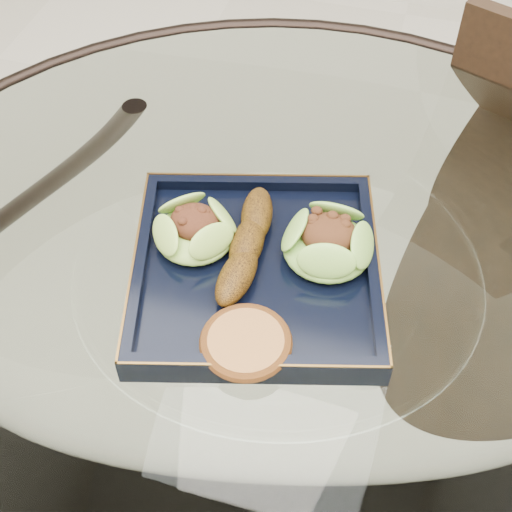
# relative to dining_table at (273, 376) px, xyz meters

# --- Properties ---
(dining_table) EXTENTS (1.13, 1.13, 0.77)m
(dining_table) POSITION_rel_dining_table_xyz_m (0.00, 0.00, 0.00)
(dining_table) COLOR white
(dining_table) RESTS_ON ground
(dining_chair) EXTENTS (0.49, 0.49, 0.86)m
(dining_chair) POSITION_rel_dining_table_xyz_m (0.27, 0.35, -0.12)
(dining_chair) COLOR black
(dining_chair) RESTS_ON ground
(navy_plate) EXTENTS (0.33, 0.33, 0.02)m
(navy_plate) POSITION_rel_dining_table_xyz_m (-0.03, 0.02, 0.17)
(navy_plate) COLOR black
(navy_plate) RESTS_ON dining_table
(lettuce_wrap_left) EXTENTS (0.12, 0.12, 0.03)m
(lettuce_wrap_left) POSITION_rel_dining_table_xyz_m (-0.11, 0.04, 0.20)
(lettuce_wrap_left) COLOR #5F912A
(lettuce_wrap_left) RESTS_ON navy_plate
(lettuce_wrap_right) EXTENTS (0.13, 0.13, 0.04)m
(lettuce_wrap_right) POSITION_rel_dining_table_xyz_m (0.04, 0.06, 0.20)
(lettuce_wrap_right) COLOR #4C8F29
(lettuce_wrap_right) RESTS_ON navy_plate
(roasted_plantain) EXTENTS (0.04, 0.17, 0.03)m
(roasted_plantain) POSITION_rel_dining_table_xyz_m (-0.04, 0.04, 0.20)
(roasted_plantain) COLOR #573509
(roasted_plantain) RESTS_ON navy_plate
(crumb_patty) EXTENTS (0.11, 0.11, 0.02)m
(crumb_patty) POSITION_rel_dining_table_xyz_m (-0.01, -0.08, 0.19)
(crumb_patty) COLOR #A66C37
(crumb_patty) RESTS_ON navy_plate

